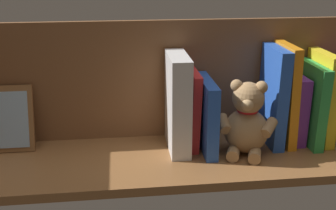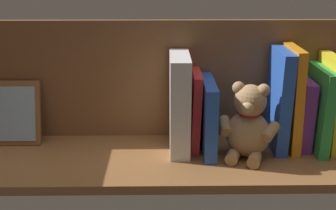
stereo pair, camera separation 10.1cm
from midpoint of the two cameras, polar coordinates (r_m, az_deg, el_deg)
ground_plane at (r=106.49cm, az=2.73°, el=-7.40°), size 112.64×30.53×2.20cm
shelf_back_panel at (r=112.30cm, az=2.48°, el=3.44°), size 112.64×1.50×31.91cm
book_2 at (r=115.74cm, az=23.63°, el=0.24°), size 3.48×14.31×24.26cm
book_3 at (r=114.24cm, az=22.20°, el=-0.54°), size 2.76×15.77×21.43cm
book_4 at (r=114.95cm, az=20.21°, el=-1.05°), size 3.10×12.42×18.08cm
book_5 at (r=111.80cm, az=19.02°, el=0.81°), size 3.20×13.96×26.51cm
book_6 at (r=110.67cm, az=17.44°, el=0.61°), size 3.16×14.32×25.80cm
teddy_bear at (r=104.88cm, az=13.65°, el=-2.71°), size 14.53×14.56×19.05cm
book_7 at (r=106.22cm, az=8.21°, el=-1.58°), size 3.08×17.50×18.39cm
book_8 at (r=107.70cm, az=6.40°, el=-0.74°), size 2.70×12.74×20.02cm
dictionary_thick_white at (r=104.98cm, az=4.33°, el=0.16°), size 4.88×15.71×24.72cm
picture_frame_leaning at (r=115.74cm, az=-18.26°, el=-1.10°), size 14.91×5.84×16.78cm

